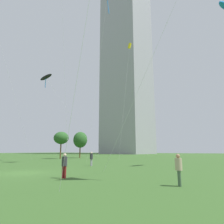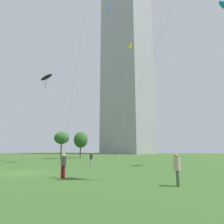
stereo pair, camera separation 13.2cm
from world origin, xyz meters
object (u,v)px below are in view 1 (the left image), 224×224
(kite_flying_4, at_px, (224,6))
(kite_flying_7, at_px, (46,77))
(person_standing_0, at_px, (91,158))
(distant_highrise_0, at_px, (126,71))
(park_tree_0, at_px, (80,140))
(distant_highrise_1, at_px, (129,95))
(person_standing_1, at_px, (64,164))
(person_standing_2, at_px, (179,167))
(kite_flying_6, at_px, (130,46))
(park_tree_1, at_px, (61,138))

(kite_flying_4, relative_size, kite_flying_7, 1.23)
(person_standing_0, bearing_deg, distant_highrise_0, -158.24)
(park_tree_0, height_order, distant_highrise_1, distant_highrise_1)
(person_standing_0, bearing_deg, person_standing_1, 25.27)
(distant_highrise_0, bearing_deg, person_standing_2, -52.42)
(distant_highrise_0, relative_size, distant_highrise_1, 1.14)
(person_standing_0, relative_size, kite_flying_6, 0.05)
(park_tree_1, relative_size, distant_highrise_0, 0.06)
(person_standing_2, bearing_deg, distant_highrise_0, -173.85)
(kite_flying_4, xyz_separation_m, park_tree_0, (-32.80, 13.93, -14.70))
(kite_flying_4, xyz_separation_m, park_tree_1, (-33.23, 7.72, -14.58))
(person_standing_1, bearing_deg, kite_flying_6, -88.78)
(person_standing_0, bearing_deg, person_standing_2, 52.14)
(person_standing_0, xyz_separation_m, person_standing_1, (4.63, -9.45, -0.02))
(person_standing_1, xyz_separation_m, kite_flying_6, (-11.53, 36.24, 29.37))
(kite_flying_6, bearing_deg, kite_flying_7, -111.77)
(kite_flying_7, distance_m, distant_highrise_1, 115.62)
(distant_highrise_1, bearing_deg, kite_flying_4, -75.55)
(person_standing_1, height_order, park_tree_0, park_tree_0)
(park_tree_0, height_order, distant_highrise_0, distant_highrise_0)
(person_standing_0, relative_size, kite_flying_4, 0.08)
(park_tree_1, height_order, distant_highrise_1, distant_highrise_1)
(park_tree_1, xyz_separation_m, distant_highrise_1, (-29.13, 99.79, 39.21))
(park_tree_1, bearing_deg, person_standing_2, -36.97)
(person_standing_0, height_order, kite_flying_4, kite_flying_4)
(person_standing_2, bearing_deg, park_tree_0, -154.85)
(person_standing_0, xyz_separation_m, distant_highrise_0, (-34.69, 83.35, 48.75))
(person_standing_2, height_order, distant_highrise_0, distant_highrise_0)
(person_standing_2, xyz_separation_m, distant_highrise_0, (-46.31, 92.11, 48.77))
(person_standing_2, xyz_separation_m, kite_flying_7, (-26.90, 14.54, 14.78))
(person_standing_1, bearing_deg, distant_highrise_0, -83.46)
(kite_flying_6, xyz_separation_m, distant_highrise_1, (-40.24, 86.54, 13.46))
(park_tree_0, relative_size, distant_highrise_0, 0.06)
(park_tree_0, bearing_deg, park_tree_1, -93.90)
(person_standing_0, distance_m, person_standing_2, 14.55)
(person_standing_1, height_order, park_tree_1, park_tree_1)
(person_standing_2, height_order, kite_flying_4, kite_flying_4)
(park_tree_1, distance_m, distant_highrise_0, 84.80)
(park_tree_1, bearing_deg, person_standing_1, -45.44)
(person_standing_2, relative_size, kite_flying_6, 0.05)
(kite_flying_6, distance_m, distant_highrise_0, 65.94)
(park_tree_1, height_order, distant_highrise_0, distant_highrise_0)
(kite_flying_7, height_order, distant_highrise_0, distant_highrise_0)
(distant_highrise_0, bearing_deg, kite_flying_7, -65.06)
(kite_flying_6, height_order, kite_flying_7, kite_flying_6)
(park_tree_0, bearing_deg, kite_flying_7, -80.68)
(person_standing_1, distance_m, kite_flying_7, 29.11)
(kite_flying_7, relative_size, distant_highrise_0, 0.16)
(kite_flying_7, bearing_deg, kite_flying_6, 68.23)
(kite_flying_6, bearing_deg, person_standing_0, -75.57)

